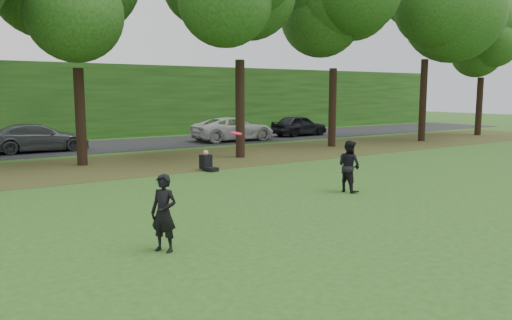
{
  "coord_description": "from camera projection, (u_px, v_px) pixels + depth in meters",
  "views": [
    {
      "loc": [
        -8.65,
        -7.84,
        3.12
      ],
      "look_at": [
        -1.21,
        3.2,
        1.3
      ],
      "focal_mm": 35.0,
      "sensor_mm": 36.0,
      "label": 1
    }
  ],
  "objects": [
    {
      "name": "player_right",
      "position": [
        349.0,
        166.0,
        15.63
      ],
      "size": [
        0.66,
        0.83,
        1.63
      ],
      "primitive_type": "imported",
      "rotation": [
        0.0,
        0.0,
        1.63
      ],
      "color": "black",
      "rests_on": "ground"
    },
    {
      "name": "frisbee",
      "position": [
        236.0,
        133.0,
        11.54
      ],
      "size": [
        0.29,
        0.3,
        0.09
      ],
      "color": "#FF1551",
      "rests_on": "ground"
    },
    {
      "name": "seated_person",
      "position": [
        207.0,
        163.0,
        19.87
      ],
      "size": [
        0.56,
        0.8,
        0.83
      ],
      "rotation": [
        0.0,
        0.0,
        0.23
      ],
      "color": "black",
      "rests_on": "ground"
    },
    {
      "name": "parked_cars",
      "position": [
        132.0,
        134.0,
        28.52
      ],
      "size": [
        36.39,
        2.98,
        1.5
      ],
      "color": "black",
      "rests_on": "street"
    },
    {
      "name": "ground",
      "position": [
        375.0,
        226.0,
        11.65
      ],
      "size": [
        120.0,
        120.0,
        0.0
      ],
      "primitive_type": "plane",
      "color": "#2A4816",
      "rests_on": "ground"
    },
    {
      "name": "far_hedge",
      "position": [
        74.0,
        101.0,
        33.51
      ],
      "size": [
        70.0,
        3.0,
        5.0
      ],
      "primitive_type": "cube",
      "color": "#194012",
      "rests_on": "ground"
    },
    {
      "name": "street",
      "position": [
        102.0,
        146.0,
        28.91
      ],
      "size": [
        70.0,
        7.0,
        0.02
      ],
      "primitive_type": "cube",
      "color": "black",
      "rests_on": "ground"
    },
    {
      "name": "player_left",
      "position": [
        164.0,
        213.0,
        9.75
      ],
      "size": [
        0.61,
        0.67,
        1.54
      ],
      "primitive_type": "imported",
      "rotation": [
        0.0,
        0.0,
        -1.0
      ],
      "color": "black",
      "rests_on": "ground"
    },
    {
      "name": "leaf_litter",
      "position": [
        156.0,
        162.0,
        22.34
      ],
      "size": [
        60.0,
        7.0,
        0.01
      ],
      "primitive_type": "cube",
      "color": "#473119",
      "rests_on": "ground"
    }
  ]
}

